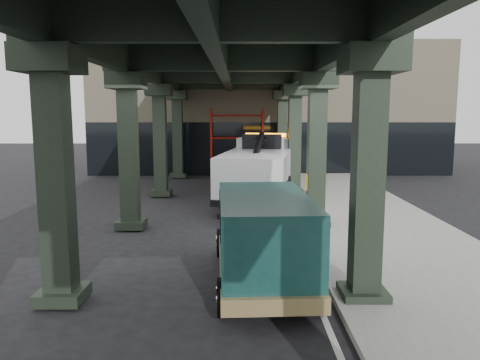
{
  "coord_description": "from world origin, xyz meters",
  "views": [
    {
      "loc": [
        0.13,
        -12.9,
        3.77
      ],
      "look_at": [
        0.15,
        1.44,
        1.7
      ],
      "focal_mm": 35.0,
      "sensor_mm": 36.0,
      "label": 1
    }
  ],
  "objects": [
    {
      "name": "ground",
      "position": [
        0.0,
        0.0,
        0.0
      ],
      "size": [
        90.0,
        90.0,
        0.0
      ],
      "primitive_type": "plane",
      "color": "black",
      "rests_on": "ground"
    },
    {
      "name": "sidewalk",
      "position": [
        4.5,
        2.0,
        0.07
      ],
      "size": [
        5.0,
        40.0,
        0.15
      ],
      "primitive_type": "cube",
      "color": "gray",
      "rests_on": "ground"
    },
    {
      "name": "lane_stripe",
      "position": [
        1.7,
        2.0,
        0.01
      ],
      "size": [
        0.12,
        38.0,
        0.01
      ],
      "primitive_type": "cube",
      "color": "silver",
      "rests_on": "ground"
    },
    {
      "name": "viaduct",
      "position": [
        -0.4,
        2.0,
        5.46
      ],
      "size": [
        7.4,
        32.0,
        6.4
      ],
      "color": "black",
      "rests_on": "ground"
    },
    {
      "name": "building",
      "position": [
        2.0,
        20.0,
        4.0
      ],
      "size": [
        22.0,
        10.0,
        8.0
      ],
      "primitive_type": "cube",
      "color": "#C6B793",
      "rests_on": "ground"
    },
    {
      "name": "scaffolding",
      "position": [
        0.0,
        14.64,
        2.11
      ],
      "size": [
        3.08,
        0.88,
        4.0
      ],
      "color": "#B11B0E",
      "rests_on": "ground"
    },
    {
      "name": "tow_truck",
      "position": [
        1.09,
        7.55,
        1.43
      ],
      "size": [
        3.79,
        9.22,
        2.94
      ],
      "rotation": [
        0.0,
        0.0,
        -0.16
      ],
      "color": "black",
      "rests_on": "ground"
    },
    {
      "name": "towed_van",
      "position": [
        0.64,
        -2.97,
        1.1
      ],
      "size": [
        2.24,
        5.13,
        2.05
      ],
      "rotation": [
        0.0,
        0.0,
        0.05
      ],
      "color": "#103B37",
      "rests_on": "ground"
    }
  ]
}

